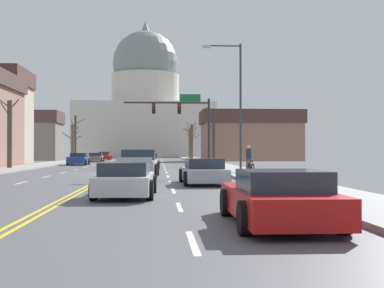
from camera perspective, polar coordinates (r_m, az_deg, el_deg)
The scene contains 23 objects.
ground at distance 32.62m, azimuth -9.06°, elevation -3.36°, with size 20.00×180.00×0.20m.
signal_gantry at distance 45.79m, azimuth -0.86°, elevation 3.37°, with size 7.91×0.41×6.53m.
street_lamp_right at distance 32.13m, azimuth 5.00°, elevation 5.52°, with size 2.52×0.24×8.22m.
capitol_building at distance 115.38m, azimuth -5.37°, elevation 4.30°, with size 30.86×19.29×31.31m.
sedan_near_00 at distance 40.78m, azimuth -5.19°, elevation -2.01°, with size 2.11×4.66×1.26m.
sedan_near_01 at distance 34.17m, azimuth -6.09°, elevation -2.26°, with size 1.97×4.61×1.30m.
pickup_truck_near_02 at distance 28.78m, azimuth -6.20°, elevation -2.36°, with size 2.45×5.68×1.56m.
sedan_near_03 at distance 22.64m, azimuth 1.32°, elevation -3.22°, with size 2.09×4.61×1.16m.
sedan_near_04 at distance 16.71m, azimuth -7.60°, elevation -4.11°, with size 2.04×4.38×1.15m.
sedan_near_05 at distance 10.55m, azimuth 9.85°, elevation -6.20°, with size 2.08×4.39×1.14m.
sedan_oncoming_00 at distance 52.47m, azimuth -12.86°, elevation -1.71°, with size 2.08×4.52×1.23m.
sedan_oncoming_01 at distance 66.12m, azimuth -10.98°, elevation -1.52°, with size 2.04×4.68×1.17m.
sedan_oncoming_02 at distance 77.98m, azimuth -10.02°, elevation -1.37°, with size 2.01×4.40×1.23m.
flank_building_01 at distance 76.47m, azimuth -18.65°, elevation 0.93°, with size 10.58×6.48×7.16m.
flank_building_03 at distance 70.34m, azimuth 6.73°, elevation 0.97°, with size 13.98×7.55×7.01m.
bare_tree_00 at distance 87.53m, azimuth -0.27°, elevation 0.25°, with size 2.54×1.46×5.45m.
bare_tree_01 at distance 71.61m, azimuth -13.20°, elevation 0.84°, with size 1.98×2.15×6.23m.
bare_tree_02 at distance 52.62m, azimuth 2.48°, elevation 1.02°, with size 1.14×2.22×5.85m.
bare_tree_03 at distance 66.12m, azimuth -13.51°, elevation 0.27°, with size 2.46×2.24×4.72m.
bare_tree_04 at distance 75.93m, azimuth -0.01°, elevation 0.38°, with size 2.26×1.65×5.74m.
bare_tree_05 at distance 42.02m, azimuth -20.15°, elevation 1.22°, with size 1.69×1.75×5.62m.
pedestrian_00 at distance 31.97m, azimuth 6.51°, elevation -1.51°, with size 0.35×0.34×1.70m.
bicycle_parked at distance 27.86m, azimuth 6.78°, elevation -2.86°, with size 0.12×1.77×0.85m.
Camera 1 is at (2.92, -32.46, 1.56)m, focal length 46.60 mm.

